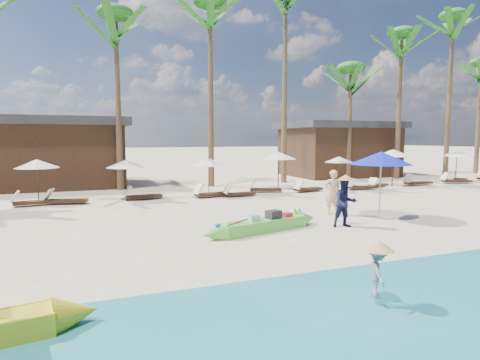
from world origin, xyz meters
name	(u,v)px	position (x,y,z in m)	size (l,w,h in m)	color
ground	(280,244)	(0.00, 0.00, 0.00)	(240.00, 240.00, 0.00)	beige
wet_sand_strip	(410,314)	(0.00, -5.00, 0.00)	(240.00, 4.50, 0.01)	tan
green_canoe	(264,225)	(0.18, 1.57, 0.22)	(5.06, 1.64, 0.66)	#54C53C
tourist	(332,192)	(3.89, 3.21, 0.90)	(0.65, 0.43, 1.79)	#DDAC77
vendor_green	(345,203)	(3.04, 1.17, 0.85)	(0.82, 0.64, 1.69)	#141638
vendor_yellow	(378,272)	(-0.31, -4.51, 0.64)	(0.60, 0.34, 0.92)	gray
blue_umbrella	(381,158)	(5.15, 1.95, 2.30)	(2.36, 2.36, 2.54)	#99999E
resort_parasol_4	(37,164)	(-7.33, 10.49, 1.86)	(2.00, 2.00, 2.06)	#372516
lounger_4_left	(32,201)	(-7.55, 9.81, 0.21)	(1.93, 0.81, 0.63)	#372516
lounger_4_right	(64,200)	(-6.23, 9.81, 0.22)	(1.99, 1.04, 0.65)	#372516
resort_parasol_5	(126,164)	(-3.38, 10.03, 1.79)	(1.93, 1.93, 1.99)	#372516
lounger_5_left	(141,195)	(-2.71, 9.96, 0.21)	(1.90, 0.68, 0.63)	#372516
resort_parasol_6	(209,162)	(0.78, 9.91, 1.80)	(1.94, 1.94, 2.00)	#372516
lounger_6_left	(210,193)	(0.69, 9.49, 0.21)	(1.95, 0.88, 0.64)	#372516
lounger_6_right	(238,193)	(2.13, 9.20, 0.19)	(1.71, 0.59, 0.57)	#372516
resort_parasol_7	(279,156)	(5.62, 11.51, 1.99)	(2.15, 2.15, 2.21)	#372516
lounger_7_left	(263,189)	(4.07, 10.28, 0.21)	(1.92, 1.08, 0.62)	#372516
lounger_7_right	(307,188)	(6.43, 9.54, 0.21)	(1.92, 0.92, 0.63)	#372516
resort_parasol_8	(339,159)	(9.73, 11.21, 1.69)	(1.82, 1.82, 1.88)	#372516
lounger_8_left	(360,186)	(9.87, 9.25, 0.20)	(1.82, 0.69, 0.60)	#372516
resort_parasol_9	(393,153)	(12.94, 10.04, 2.11)	(2.27, 2.27, 2.34)	#372516
lounger_9_left	(377,184)	(11.66, 9.87, 0.18)	(1.69, 1.01, 0.55)	#372516
lounger_9_right	(417,182)	(14.67, 9.75, 0.22)	(1.97, 0.63, 0.66)	#372516
resort_parasol_10	(457,153)	(18.98, 10.56, 1.98)	(2.13, 2.13, 2.19)	#372516
lounger_10_left	(454,180)	(17.94, 9.74, 0.22)	(2.03, 1.18, 0.66)	#372516
lounger_10_right	(456,179)	(18.97, 10.52, 0.19)	(1.74, 0.71, 0.58)	#372516
palm_3	(116,40)	(-3.36, 14.27, 8.58)	(2.08, 2.08, 10.52)	brown
palm_4	(210,32)	(2.15, 14.01, 9.45)	(2.08, 2.08, 11.70)	brown
palm_5	(285,20)	(7.45, 14.38, 10.82)	(2.08, 2.08, 13.60)	brown
palm_6	(351,82)	(12.84, 14.52, 7.05)	(2.08, 2.08, 8.51)	brown
palm_7	(401,56)	(16.57, 13.68, 8.99)	(2.08, 2.08, 11.08)	brown
palm_8	(452,44)	(21.07, 13.33, 10.18)	(2.08, 2.08, 12.70)	brown
pavilion_west	(38,152)	(-8.00, 17.50, 2.19)	(10.80, 6.60, 4.30)	#372516
pavilion_east	(338,148)	(14.00, 17.50, 2.20)	(8.80, 6.60, 4.30)	#372516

